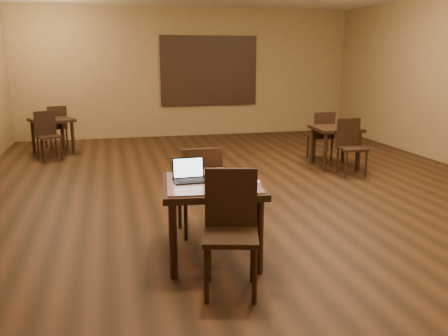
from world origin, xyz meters
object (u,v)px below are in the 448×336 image
object	(u,v)px
pizza_pan	(219,174)
other_table_a_chair_far	(322,133)
other_table_a	(335,134)
other_table_b_chair_far	(56,124)
other_table_b	(52,125)
laptop	(189,175)
tiled_table	(212,192)
chair_main_far	(200,186)
chair_main_near	(231,223)
other_table_b_chair_near	(47,132)
other_table_a_chair_near	(350,143)

from	to	relation	value
pizza_pan	other_table_a_chair_far	xyz separation A→B (m)	(2.77, 3.57, -0.25)
other_table_a	other_table_b_chair_far	xyz separation A→B (m)	(-4.88, 2.91, -0.08)
other_table_a	other_table_b	size ratio (longest dim) A/B	0.81
laptop	other_table_b	bearing A→B (deg)	106.33
laptop	other_table_a	bearing A→B (deg)	43.97
tiled_table	other_table_a_chair_far	xyz separation A→B (m)	(2.89, 3.81, -0.15)
chair_main_far	other_table_b	world-z (taller)	chair_main_far
tiled_table	other_table_a_chair_far	bearing A→B (deg)	59.16
other_table_a_chair_far	other_table_b_chair_far	world-z (taller)	other_table_a_chair_far
other_table_b_chair_far	chair_main_far	bearing A→B (deg)	86.51
tiled_table	chair_main_far	world-z (taller)	chair_main_far
other_table_a_chair_far	other_table_a	bearing A→B (deg)	92.88
chair_main_near	chair_main_far	size ratio (longest dim) A/B	1.03
chair_main_near	pizza_pan	xyz separation A→B (m)	(0.10, 0.85, 0.20)
other_table_b_chair_near	pizza_pan	bearing A→B (deg)	-89.21
other_table_a_chair_far	other_table_b_chair_far	size ratio (longest dim) A/B	1.01
chair_main_far	other_table_a_chair_near	world-z (taller)	chair_main_far
other_table_a_chair_near	other_table_a_chair_far	xyz separation A→B (m)	(-0.01, 1.06, 0.00)
tiled_table	pizza_pan	xyz separation A→B (m)	(0.12, 0.24, 0.11)
other_table_a_chair_near	pizza_pan	bearing A→B (deg)	-135.48
other_table_a_chair_near	other_table_a_chair_far	world-z (taller)	same
other_table_a	other_table_b_chair_far	world-z (taller)	other_table_b_chair_far
other_table_b_chair_near	chair_main_near	bearing A→B (deg)	-93.30
other_table_b_chair_near	other_table_b_chair_far	world-z (taller)	same
laptop	other_table_b_chair_far	size ratio (longest dim) A/B	0.34
chair_main_far	other_table_a_chair_far	distance (m)	4.31
other_table_a_chair_far	other_table_a_chair_near	bearing A→B (deg)	92.88
tiled_table	other_table_b_chair_near	world-z (taller)	other_table_b_chair_near
chair_main_near	other_table_b_chair_near	size ratio (longest dim) A/B	1.12
chair_main_near	pizza_pan	world-z (taller)	chair_main_near
chair_main_near	chair_main_far	distance (m)	1.23
tiled_table	other_table_a	xyz separation A→B (m)	(2.90, 3.28, -0.07)
chair_main_far	other_table_a	world-z (taller)	chair_main_far
tiled_table	other_table_b	world-z (taller)	tiled_table
chair_main_near	other_table_b_chair_near	bearing A→B (deg)	124.40
tiled_table	other_table_a	bearing A→B (deg)	54.91
other_table_b	other_table_b_chair_near	size ratio (longest dim) A/B	1.08
other_table_a_chair_near	other_table_b_chair_near	xyz separation A→B (m)	(-4.95, 2.39, -0.01)
other_table_a_chair_far	other_table_b	size ratio (longest dim) A/B	0.94
tiled_table	other_table_b_chair_far	distance (m)	6.50
chair_main_far	laptop	world-z (taller)	chair_main_far
chair_main_far	other_table_a_chair_near	size ratio (longest dim) A/B	1.08
tiled_table	chair_main_far	size ratio (longest dim) A/B	1.04
other_table_a	other_table_a_chair_near	bearing A→B (deg)	-87.12
chair_main_near	other_table_b	world-z (taller)	chair_main_near
laptop	other_table_a_chair_far	distance (m)	4.84
laptop	other_table_a_chair_near	world-z (taller)	laptop
other_table_a_chair_near	other_table_b_chair_near	world-z (taller)	other_table_a_chair_near
chair_main_near	other_table_a_chair_far	distance (m)	5.27
chair_main_far	laptop	size ratio (longest dim) A/B	3.17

